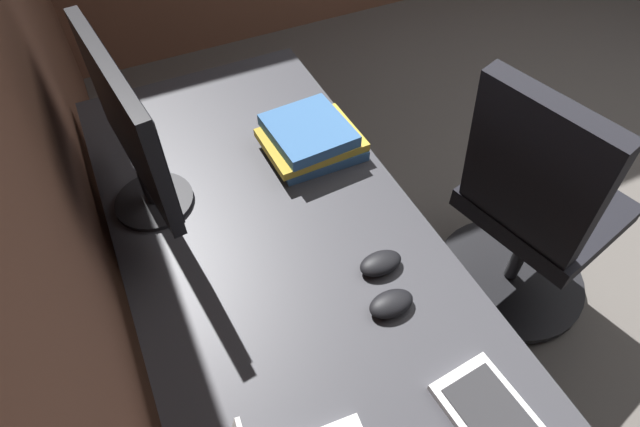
{
  "coord_description": "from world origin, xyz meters",
  "views": [
    {
      "loc": [
        -0.67,
        2.14,
        1.72
      ],
      "look_at": [
        -0.07,
        1.85,
        0.95
      ],
      "focal_mm": 28.87,
      "sensor_mm": 36.0,
      "label": 1
    }
  ],
  "objects_px": {
    "monitor_primary": "(130,129)",
    "mouse_main": "(381,263)",
    "book_stack_near": "(311,139)",
    "office_chair": "(530,217)",
    "drawer_pedestal": "(242,247)",
    "mouse_spare": "(391,304)"
  },
  "relations": [
    {
      "from": "monitor_primary",
      "to": "mouse_main",
      "type": "bearing_deg",
      "value": -135.34
    },
    {
      "from": "book_stack_near",
      "to": "office_chair",
      "type": "distance_m",
      "value": 0.77
    },
    {
      "from": "drawer_pedestal",
      "to": "mouse_main",
      "type": "bearing_deg",
      "value": -156.27
    },
    {
      "from": "drawer_pedestal",
      "to": "mouse_main",
      "type": "height_order",
      "value": "mouse_main"
    },
    {
      "from": "mouse_main",
      "to": "office_chair",
      "type": "height_order",
      "value": "office_chair"
    },
    {
      "from": "monitor_primary",
      "to": "mouse_main",
      "type": "relative_size",
      "value": 4.54
    },
    {
      "from": "drawer_pedestal",
      "to": "office_chair",
      "type": "bearing_deg",
      "value": -113.08
    },
    {
      "from": "mouse_spare",
      "to": "drawer_pedestal",
      "type": "bearing_deg",
      "value": 17.06
    },
    {
      "from": "mouse_main",
      "to": "mouse_spare",
      "type": "relative_size",
      "value": 1.0
    },
    {
      "from": "office_chair",
      "to": "book_stack_near",
      "type": "bearing_deg",
      "value": 63.16
    },
    {
      "from": "drawer_pedestal",
      "to": "monitor_primary",
      "type": "height_order",
      "value": "monitor_primary"
    },
    {
      "from": "mouse_main",
      "to": "monitor_primary",
      "type": "bearing_deg",
      "value": 44.66
    },
    {
      "from": "book_stack_near",
      "to": "office_chair",
      "type": "relative_size",
      "value": 0.28
    },
    {
      "from": "mouse_spare",
      "to": "office_chair",
      "type": "xyz_separation_m",
      "value": [
        0.22,
        -0.69,
        -0.29
      ]
    },
    {
      "from": "drawer_pedestal",
      "to": "office_chair",
      "type": "relative_size",
      "value": 0.72
    },
    {
      "from": "monitor_primary",
      "to": "mouse_main",
      "type": "distance_m",
      "value": 0.64
    },
    {
      "from": "drawer_pedestal",
      "to": "monitor_primary",
      "type": "relative_size",
      "value": 1.47
    },
    {
      "from": "mouse_main",
      "to": "office_chair",
      "type": "bearing_deg",
      "value": -79.94
    },
    {
      "from": "book_stack_near",
      "to": "mouse_main",
      "type": "bearing_deg",
      "value": 176.74
    },
    {
      "from": "drawer_pedestal",
      "to": "mouse_spare",
      "type": "xyz_separation_m",
      "value": [
        -0.59,
        -0.18,
        0.4
      ]
    },
    {
      "from": "monitor_primary",
      "to": "mouse_spare",
      "type": "distance_m",
      "value": 0.7
    },
    {
      "from": "book_stack_near",
      "to": "drawer_pedestal",
      "type": "bearing_deg",
      "value": 77.85
    }
  ]
}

